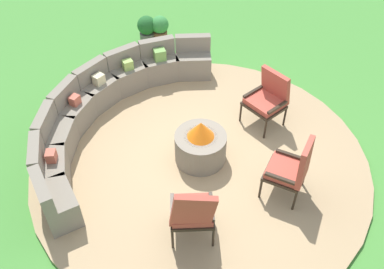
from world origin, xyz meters
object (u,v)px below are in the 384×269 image
(curved_stone_bench, at_px, (107,107))
(lounge_chair_front_right, at_px, (292,168))
(lounge_chair_front_left, at_px, (192,212))
(lounge_chair_back_left, at_px, (268,97))
(fire_pit, at_px, (201,145))
(potted_plant_1, at_px, (160,29))
(potted_plant_0, at_px, (147,30))

(curved_stone_bench, height_order, lounge_chair_front_right, lounge_chair_front_right)
(curved_stone_bench, xyz_separation_m, lounge_chair_front_left, (-0.52, -2.76, 0.24))
(curved_stone_bench, xyz_separation_m, lounge_chair_back_left, (2.05, -1.88, 0.21))
(lounge_chair_front_right, bearing_deg, fire_pit, 87.32)
(lounge_chair_front_left, distance_m, lounge_chair_back_left, 2.72)
(fire_pit, xyz_separation_m, lounge_chair_back_left, (1.48, -0.12, 0.23))
(lounge_chair_front_left, relative_size, potted_plant_1, 1.64)
(lounge_chair_front_left, distance_m, lounge_chair_front_right, 1.62)
(curved_stone_bench, relative_size, lounge_chair_front_left, 3.94)
(lounge_chair_front_right, bearing_deg, lounge_chair_back_left, 30.75)
(potted_plant_0, bearing_deg, lounge_chair_front_right, -102.99)
(curved_stone_bench, bearing_deg, lounge_chair_back_left, -42.52)
(fire_pit, relative_size, lounge_chair_front_left, 0.74)
(lounge_chair_front_right, bearing_deg, lounge_chair_front_left, 144.23)
(lounge_chair_front_left, xyz_separation_m, potted_plant_1, (2.89, 4.17, -0.25))
(fire_pit, bearing_deg, lounge_chair_front_left, -137.74)
(lounge_chair_back_left, bearing_deg, potted_plant_0, 0.42)
(lounge_chair_front_left, relative_size, potted_plant_0, 1.64)
(curved_stone_bench, relative_size, potted_plant_0, 6.46)
(fire_pit, distance_m, potted_plant_1, 3.64)
(fire_pit, height_order, potted_plant_0, fire_pit)
(lounge_chair_front_right, bearing_deg, potted_plant_1, 52.69)
(fire_pit, bearing_deg, potted_plant_0, 64.94)
(lounge_chair_front_right, height_order, potted_plant_1, lounge_chair_front_right)
(potted_plant_0, bearing_deg, lounge_chair_front_left, -121.49)
(lounge_chair_front_left, height_order, potted_plant_1, lounge_chair_front_left)
(curved_stone_bench, relative_size, potted_plant_1, 6.46)
(lounge_chair_front_right, height_order, potted_plant_0, lounge_chair_front_right)
(fire_pit, distance_m, lounge_chair_back_left, 1.50)
(fire_pit, distance_m, lounge_chair_front_right, 1.50)
(curved_stone_bench, relative_size, lounge_chair_front_right, 4.10)
(curved_stone_bench, bearing_deg, lounge_chair_front_left, -100.76)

